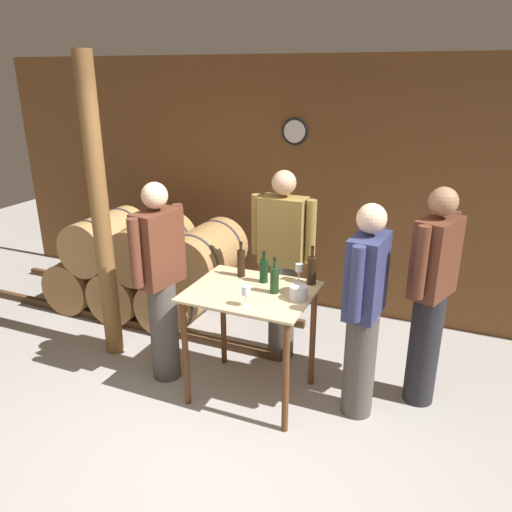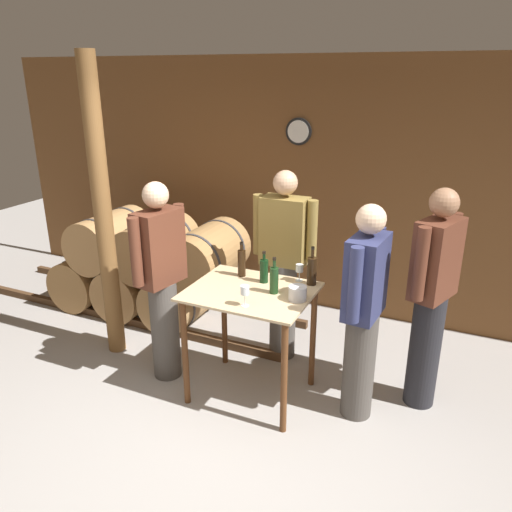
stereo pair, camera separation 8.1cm
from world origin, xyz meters
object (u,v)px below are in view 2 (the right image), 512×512
(wine_glass_near_left, at_px, (245,291))
(wine_glass_near_center, at_px, (299,269))
(person_host, at_px, (363,310))
(person_visitor_with_scarf, at_px, (161,279))
(ice_bucket, at_px, (298,293))
(person_visitor_bearded, at_px, (432,296))
(wooden_post, at_px, (103,214))
(person_visitor_near_door, at_px, (284,263))
(wine_bottle_right, at_px, (312,270))
(wine_bottle_left, at_px, (264,270))
(wine_bottle_far_left, at_px, (242,262))
(wine_bottle_center, at_px, (274,279))

(wine_glass_near_left, relative_size, wine_glass_near_center, 1.13)
(person_host, distance_m, person_visitor_with_scarf, 1.66)
(ice_bucket, bearing_deg, person_host, 13.88)
(person_visitor_bearded, bearing_deg, person_host, -140.47)
(wine_glass_near_center, distance_m, person_host, 0.64)
(wooden_post, xyz_separation_m, wine_glass_near_left, (1.56, -0.37, -0.29))
(wine_glass_near_left, height_order, person_visitor_with_scarf, person_visitor_with_scarf)
(wine_glass_near_left, xyz_separation_m, wine_glass_near_center, (0.20, 0.60, -0.02))
(person_visitor_with_scarf, bearing_deg, ice_bucket, 2.25)
(person_visitor_near_door, bearing_deg, wine_glass_near_left, -85.92)
(person_visitor_bearded, bearing_deg, wine_bottle_right, -170.23)
(ice_bucket, bearing_deg, wine_glass_near_center, 107.81)
(wine_bottle_left, distance_m, person_visitor_near_door, 0.49)
(ice_bucket, bearing_deg, wine_bottle_right, 89.51)
(wine_bottle_far_left, distance_m, wine_glass_near_center, 0.48)
(wine_bottle_center, bearing_deg, person_host, 6.44)
(wine_bottle_center, xyz_separation_m, person_visitor_near_door, (-0.17, 0.64, -0.12))
(wine_bottle_right, bearing_deg, wine_glass_near_left, -118.72)
(person_visitor_with_scarf, bearing_deg, wine_bottle_far_left, 25.81)
(wine_bottle_left, height_order, person_visitor_near_door, person_visitor_near_door)
(person_visitor_bearded, bearing_deg, wine_bottle_far_left, -171.23)
(person_visitor_with_scarf, height_order, person_visitor_bearded, person_visitor_bearded)
(ice_bucket, relative_size, person_visitor_with_scarf, 0.08)
(person_visitor_bearded, bearing_deg, wooden_post, -172.64)
(wooden_post, distance_m, wine_bottle_right, 1.91)
(wine_bottle_far_left, distance_m, wine_bottle_right, 0.59)
(wine_bottle_left, xyz_separation_m, person_visitor_with_scarf, (-0.82, -0.25, -0.12))
(wine_bottle_right, relative_size, person_visitor_with_scarf, 0.18)
(wooden_post, bearing_deg, person_host, 0.06)
(wine_glass_near_center, bearing_deg, person_visitor_with_scarf, -159.81)
(wine_glass_near_center, relative_size, person_host, 0.08)
(wine_glass_near_left, height_order, person_host, person_host)
(wine_bottle_far_left, distance_m, person_visitor_with_scarf, 0.68)
(ice_bucket, bearing_deg, wine_glass_near_left, -140.75)
(wine_bottle_right, bearing_deg, wine_bottle_far_left, -172.78)
(wine_glass_near_center, bearing_deg, wine_bottle_left, -149.63)
(wine_bottle_far_left, bearing_deg, wine_bottle_left, -11.12)
(ice_bucket, distance_m, person_visitor_near_door, 0.78)
(wine_bottle_right, height_order, person_visitor_bearded, person_visitor_bearded)
(wine_bottle_center, distance_m, wine_glass_near_left, 0.31)
(wine_bottle_far_left, relative_size, ice_bucket, 2.19)
(wine_bottle_left, height_order, wine_bottle_right, wine_bottle_right)
(wine_bottle_center, relative_size, person_visitor_near_door, 0.16)
(person_visitor_near_door, bearing_deg, wine_glass_near_center, -51.58)
(person_host, height_order, person_visitor_near_door, person_visitor_near_door)
(person_host, relative_size, person_visitor_bearded, 0.96)
(wine_glass_near_center, relative_size, person_visitor_near_door, 0.08)
(person_host, relative_size, person_visitor_with_scarf, 0.98)
(wine_glass_near_center, xyz_separation_m, person_visitor_with_scarf, (-1.07, -0.39, -0.12))
(ice_bucket, xyz_separation_m, person_visitor_near_door, (-0.38, 0.68, -0.06))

